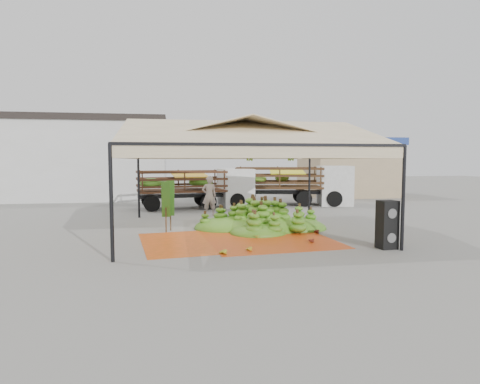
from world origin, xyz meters
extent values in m
plane|color=slate|center=(0.00, 0.00, 0.00)|extent=(90.00, 90.00, 0.00)
cylinder|color=black|center=(-4.00, -4.00, 1.50)|extent=(0.10, 0.10, 3.00)
cylinder|color=black|center=(4.00, -4.00, 1.50)|extent=(0.10, 0.10, 3.00)
cylinder|color=black|center=(-4.00, 4.00, 1.50)|extent=(0.10, 0.10, 3.00)
cylinder|color=black|center=(4.00, 4.00, 1.50)|extent=(0.10, 0.10, 3.00)
pyramid|color=beige|center=(0.00, 0.00, 3.50)|extent=(8.00, 8.00, 1.00)
cube|color=black|center=(0.00, 0.00, 3.00)|extent=(8.00, 8.00, 0.08)
cube|color=beige|center=(0.00, 0.00, 2.82)|extent=(8.00, 8.00, 0.36)
cube|color=silver|center=(-10.00, 14.00, 2.50)|extent=(14.00, 6.00, 5.00)
cube|color=black|center=(-10.00, 14.00, 5.20)|extent=(14.30, 6.30, 0.40)
cube|color=tan|center=(10.00, 13.00, 1.80)|extent=(6.00, 5.00, 3.60)
cube|color=navy|center=(10.00, 13.00, 3.85)|extent=(6.30, 5.30, 0.50)
cube|color=#DB5014|center=(-1.42, -1.79, 0.01)|extent=(4.53, 4.36, 0.01)
cube|color=#C63D12|center=(0.60, -1.70, 0.01)|extent=(4.37, 4.55, 0.01)
ellipsoid|color=#407819|center=(0.87, 0.22, 0.55)|extent=(6.17, 5.55, 1.11)
ellipsoid|color=gold|center=(-0.42, -3.40, 0.09)|extent=(0.42, 0.35, 0.18)
ellipsoid|color=gold|center=(-1.20, -3.70, 0.10)|extent=(0.51, 0.45, 0.20)
ellipsoid|color=#5D2615|center=(1.75, -2.49, 0.09)|extent=(0.51, 0.49, 0.18)
ellipsoid|color=maroon|center=(2.45, -1.04, 0.10)|extent=(0.44, 0.37, 0.20)
ellipsoid|color=#397017|center=(0.23, -1.50, 0.09)|extent=(0.49, 0.47, 0.17)
ellipsoid|color=#4D831B|center=(0.20, -0.58, 2.62)|extent=(0.24, 0.24, 0.20)
ellipsoid|color=#4D831B|center=(1.70, -0.58, 2.62)|extent=(0.24, 0.24, 0.20)
cube|color=black|center=(3.70, -3.70, 0.35)|extent=(0.55, 0.49, 0.71)
cube|color=black|center=(3.70, -3.70, 1.06)|extent=(0.55, 0.49, 0.71)
imported|color=gray|center=(-0.82, 4.10, 0.93)|extent=(0.72, 0.52, 1.86)
cube|color=#4F2C1A|center=(-2.04, 7.20, 0.96)|extent=(4.82, 2.71, 0.11)
cube|color=white|center=(0.95, 7.61, 1.05)|extent=(1.91, 2.22, 2.10)
cylinder|color=black|center=(-3.54, 6.07, 0.41)|extent=(0.85, 0.39, 0.82)
cylinder|color=black|center=(-3.80, 7.88, 0.41)|extent=(0.85, 0.39, 0.82)
cylinder|color=black|center=(-0.65, 6.47, 0.41)|extent=(0.85, 0.39, 0.82)
cylinder|color=black|center=(-0.90, 8.28, 0.41)|extent=(0.85, 0.39, 0.82)
cylinder|color=black|center=(0.89, 6.68, 0.41)|extent=(0.85, 0.39, 0.82)
cylinder|color=black|center=(0.64, 8.49, 0.41)|extent=(0.85, 0.39, 0.82)
ellipsoid|color=#397819|center=(-2.04, 7.20, 1.42)|extent=(3.85, 2.13, 0.64)
cube|color=gold|center=(-1.59, 7.26, 1.78)|extent=(2.06, 2.06, 0.23)
cube|color=#4B3019|center=(3.58, 8.16, 1.03)|extent=(5.25, 3.20, 0.12)
cube|color=silver|center=(6.74, 7.51, 1.13)|extent=(2.16, 2.47, 2.25)
cylinder|color=black|center=(1.65, 7.56, 0.44)|extent=(0.92, 0.47, 0.88)
cylinder|color=black|center=(2.05, 9.48, 0.44)|extent=(0.92, 0.47, 0.88)
cylinder|color=black|center=(4.72, 6.92, 0.44)|extent=(0.92, 0.47, 0.88)
cylinder|color=black|center=(5.12, 8.84, 0.44)|extent=(0.92, 0.47, 0.88)
cylinder|color=black|center=(6.35, 6.59, 0.44)|extent=(0.92, 0.47, 0.88)
cylinder|color=black|center=(6.75, 8.51, 0.44)|extent=(0.92, 0.47, 0.88)
ellipsoid|color=#477D1A|center=(3.58, 8.16, 1.52)|extent=(4.19, 2.52, 0.69)
cube|color=yellow|center=(4.06, 8.06, 1.91)|extent=(2.31, 2.31, 0.24)
camera|label=1|loc=(-2.44, -14.43, 2.59)|focal=30.00mm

